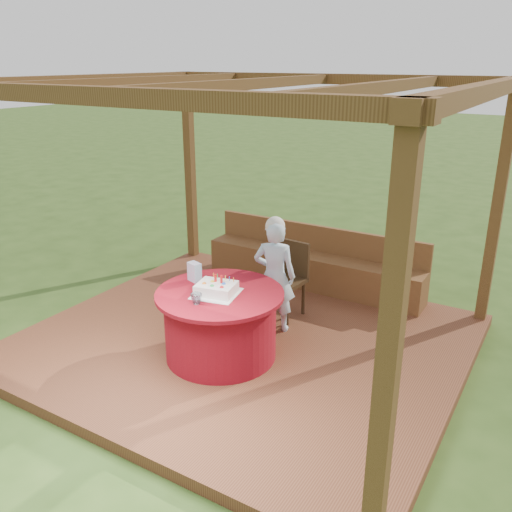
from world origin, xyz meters
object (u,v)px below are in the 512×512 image
Objects in this scene: elderly_woman at (275,274)px; drinking_glass at (196,299)px; gift_bag at (195,272)px; chair at (287,275)px; bench at (313,267)px; birthday_cake at (216,289)px; table at (220,324)px.

elderly_woman reaches higher than drinking_glass.
chair is at bearing 84.09° from gift_bag.
bench is 1.42m from elderly_woman.
birthday_cake reaches higher than bench.
table is 0.52m from drinking_glass.
drinking_glass is (-0.04, -2.49, 0.50)m from bench.
elderly_woman is at bearing 69.13° from gift_bag.
bench is 2.27m from birthday_cake.
gift_bag is (-0.56, -0.70, 0.15)m from elderly_woman.
bench is 2.54m from drinking_glass.
birthday_cake is at bearing -101.41° from elderly_woman.
birthday_cake is at bearing -4.82° from gift_bag.
chair is 1.26m from gift_bag.
bench is 0.96m from chair.
birthday_cake reaches higher than drinking_glass.
elderly_woman is (0.17, -1.35, 0.40)m from bench.
elderly_woman is (0.17, 0.81, 0.30)m from table.
elderly_woman reaches higher than table.
birthday_cake is (-0.17, -0.86, 0.11)m from elderly_woman.
table is at bearing 84.23° from drinking_glass.
chair is (0.10, 1.23, 0.13)m from table.
bench is 15.13× the size of gift_bag.
birthday_cake is 4.54× the size of drinking_glass.
chair is 1.79× the size of birthday_cake.
drinking_glass is at bearing -95.06° from chair.
birthday_cake is at bearing -92.11° from table.
table is 6.47× the size of gift_bag.
bench is 3.38× the size of chair.
gift_bag is at bearing 164.30° from table.
elderly_woman is 6.64× the size of gift_bag.
table is 0.88m from elderly_woman.
birthday_cake reaches higher than chair.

